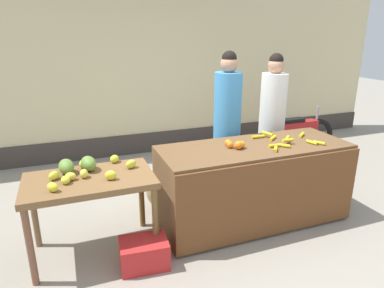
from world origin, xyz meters
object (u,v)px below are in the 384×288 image
(vendor_woman_blue_shirt, at_px, (227,127))
(produce_crate, at_px, (144,253))
(parked_motorcycle, at_px, (295,135))
(vendor_woman_white_shirt, at_px, (272,123))
(produce_sack, at_px, (159,186))

(vendor_woman_blue_shirt, xyz_separation_m, produce_crate, (-1.34, -1.03, -0.82))
(vendor_woman_blue_shirt, relative_size, parked_motorcycle, 1.18)
(vendor_woman_blue_shirt, relative_size, vendor_woman_white_shirt, 1.02)
(vendor_woman_blue_shirt, height_order, vendor_woman_white_shirt, vendor_woman_blue_shirt)
(vendor_woman_white_shirt, bearing_deg, produce_sack, -179.44)
(vendor_woman_blue_shirt, distance_m, vendor_woman_white_shirt, 0.69)
(produce_crate, relative_size, produce_sack, 0.80)
(vendor_woman_blue_shirt, bearing_deg, parked_motorcycle, 27.11)
(parked_motorcycle, bearing_deg, produce_crate, -148.05)
(vendor_woman_white_shirt, xyz_separation_m, produce_crate, (-2.02, -1.07, -0.80))
(parked_motorcycle, distance_m, produce_crate, 3.66)
(produce_crate, bearing_deg, parked_motorcycle, 31.95)
(parked_motorcycle, bearing_deg, produce_sack, -161.78)
(vendor_woman_blue_shirt, bearing_deg, produce_sack, 178.39)
(vendor_woman_blue_shirt, bearing_deg, produce_crate, -142.40)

